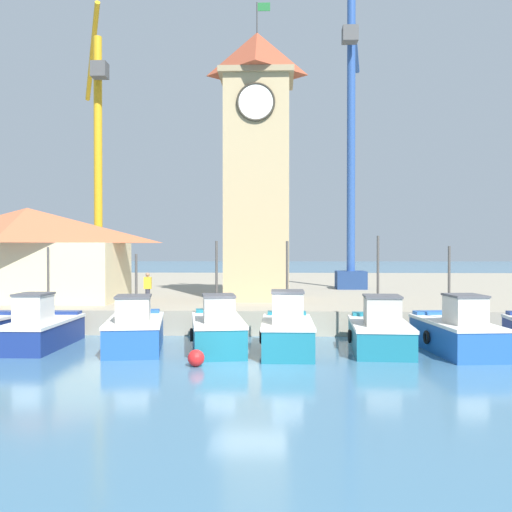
{
  "coord_description": "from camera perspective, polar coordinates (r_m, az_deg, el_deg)",
  "views": [
    {
      "loc": [
        0.96,
        -19.43,
        3.9
      ],
      "look_at": [
        -0.09,
        8.77,
        3.5
      ],
      "focal_mm": 42.0,
      "sensor_mm": 36.0,
      "label": 1
    }
  ],
  "objects": [
    {
      "name": "fishing_boat_right_inner",
      "position": [
        23.54,
        18.52,
        -6.9
      ],
      "size": [
        2.44,
        5.12,
        3.96
      ],
      "color": "#2356A8",
      "rests_on": "ground"
    },
    {
      "name": "fishing_boat_mid_right",
      "position": [
        23.25,
        11.7,
        -7.06
      ],
      "size": [
        2.38,
        4.97,
        4.36
      ],
      "color": "#196B7F",
      "rests_on": "ground"
    },
    {
      "name": "dock_worker_near_tower",
      "position": [
        28.72,
        -10.28,
        -3.1
      ],
      "size": [
        0.34,
        0.22,
        1.62
      ],
      "color": "#33333D",
      "rests_on": "quay_wharf"
    },
    {
      "name": "quay_wharf",
      "position": [
        46.33,
        0.93,
        -3.33
      ],
      "size": [
        120.0,
        40.0,
        1.1
      ],
      "primitive_type": "cube",
      "color": "#9E937F",
      "rests_on": "ground"
    },
    {
      "name": "fishing_boat_left_inner",
      "position": [
        23.58,
        -11.45,
        -6.92
      ],
      "size": [
        2.8,
        5.13,
        3.65
      ],
      "color": "#2356A8",
      "rests_on": "ground"
    },
    {
      "name": "port_crane_far",
      "position": [
        41.54,
        9.05,
        7.69
      ],
      "size": [
        2.55,
        9.19,
        19.59
      ],
      "color": "navy",
      "rests_on": "quay_wharf"
    },
    {
      "name": "mooring_buoy",
      "position": [
        19.96,
        -5.73,
        -9.65
      ],
      "size": [
        0.56,
        0.56,
        0.56
      ],
      "primitive_type": "sphere",
      "color": "red",
      "rests_on": "ground"
    },
    {
      "name": "fishing_boat_left_outer",
      "position": [
        24.95,
        -19.75,
        -6.56
      ],
      "size": [
        1.95,
        4.89,
        3.92
      ],
      "color": "navy",
      "rests_on": "ground"
    },
    {
      "name": "warehouse_left",
      "position": [
        33.63,
        -20.95,
        0.26
      ],
      "size": [
        10.17,
        5.54,
        4.88
      ],
      "color": "beige",
      "rests_on": "quay_wharf"
    },
    {
      "name": "port_crane_near",
      "position": [
        42.04,
        -14.84,
        6.33
      ],
      "size": [
        4.2,
        8.97,
        19.36
      ],
      "color": "#976E11",
      "rests_on": "quay_wharf"
    },
    {
      "name": "fishing_boat_mid_left",
      "position": [
        23.02,
        -3.69,
        -7.05
      ],
      "size": [
        2.65,
        5.33,
        4.16
      ],
      "color": "#196B7F",
      "rests_on": "ground"
    },
    {
      "name": "ground_plane",
      "position": [
        19.84,
        -0.7,
        -10.53
      ],
      "size": [
        300.0,
        300.0,
        0.0
      ],
      "primitive_type": "plane",
      "color": "teal"
    },
    {
      "name": "clock_tower",
      "position": [
        32.37,
        0.1,
        9.11
      ],
      "size": [
        3.87,
        3.87,
        15.88
      ],
      "color": "tan",
      "rests_on": "quay_wharf"
    },
    {
      "name": "fishing_boat_center",
      "position": [
        22.31,
        2.99,
        -7.2
      ],
      "size": [
        1.98,
        4.59,
        4.15
      ],
      "color": "#196B7F",
      "rests_on": "ground"
    }
  ]
}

